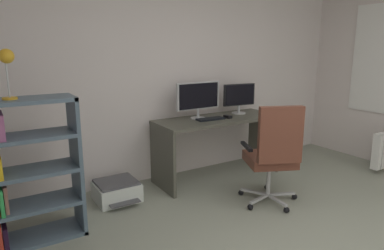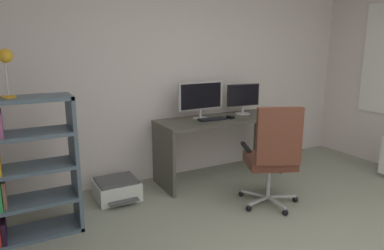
{
  "view_description": "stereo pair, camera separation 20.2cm",
  "coord_description": "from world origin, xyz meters",
  "px_view_note": "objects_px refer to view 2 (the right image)",
  "views": [
    {
      "loc": [
        -2.03,
        -1.22,
        1.6
      ],
      "look_at": [
        -0.15,
        1.81,
        0.79
      ],
      "focal_mm": 32.34,
      "sensor_mm": 36.0,
      "label": 1
    },
    {
      "loc": [
        -1.85,
        -1.32,
        1.6
      ],
      "look_at": [
        -0.15,
        1.81,
        0.79
      ],
      "focal_mm": 32.34,
      "sensor_mm": 36.0,
      "label": 2
    }
  ],
  "objects_px": {
    "desk": "(221,134)",
    "keyboard": "(213,119)",
    "monitor_main": "(201,97)",
    "monitor_secondary": "(243,97)",
    "bookshelf": "(12,172)",
    "printer": "(117,189)",
    "desk_lamp": "(6,62)",
    "office_chair": "(273,154)",
    "computer_mouse": "(230,117)"
  },
  "relations": [
    {
      "from": "bookshelf",
      "to": "printer",
      "type": "xyz_separation_m",
      "value": [
        0.97,
        0.37,
        -0.49
      ]
    },
    {
      "from": "desk",
      "to": "desk_lamp",
      "type": "relative_size",
      "value": 4.11
    },
    {
      "from": "desk",
      "to": "printer",
      "type": "xyz_separation_m",
      "value": [
        -1.31,
        0.01,
        -0.46
      ]
    },
    {
      "from": "monitor_secondary",
      "to": "printer",
      "type": "height_order",
      "value": "monitor_secondary"
    },
    {
      "from": "desk_lamp",
      "to": "bookshelf",
      "type": "bearing_deg",
      "value": -179.35
    },
    {
      "from": "desk",
      "to": "desk_lamp",
      "type": "xyz_separation_m",
      "value": [
        -2.24,
        -0.36,
        0.93
      ]
    },
    {
      "from": "office_chair",
      "to": "printer",
      "type": "distance_m",
      "value": 1.69
    },
    {
      "from": "keyboard",
      "to": "bookshelf",
      "type": "distance_m",
      "value": 2.17
    },
    {
      "from": "computer_mouse",
      "to": "printer",
      "type": "height_order",
      "value": "computer_mouse"
    },
    {
      "from": "desk",
      "to": "desk_lamp",
      "type": "bearing_deg",
      "value": -170.85
    },
    {
      "from": "desk_lamp",
      "to": "monitor_secondary",
      "type": "bearing_deg",
      "value": 9.68
    },
    {
      "from": "printer",
      "to": "office_chair",
      "type": "bearing_deg",
      "value": -36.28
    },
    {
      "from": "desk",
      "to": "monitor_secondary",
      "type": "distance_m",
      "value": 0.58
    },
    {
      "from": "monitor_main",
      "to": "office_chair",
      "type": "height_order",
      "value": "monitor_main"
    },
    {
      "from": "office_chair",
      "to": "printer",
      "type": "relative_size",
      "value": 2.16
    },
    {
      "from": "monitor_main",
      "to": "desk_lamp",
      "type": "height_order",
      "value": "desk_lamp"
    },
    {
      "from": "monitor_main",
      "to": "office_chair",
      "type": "distance_m",
      "value": 1.15
    },
    {
      "from": "office_chair",
      "to": "bookshelf",
      "type": "distance_m",
      "value": 2.36
    },
    {
      "from": "bookshelf",
      "to": "monitor_secondary",
      "type": "bearing_deg",
      "value": 9.53
    },
    {
      "from": "desk",
      "to": "keyboard",
      "type": "relative_size",
      "value": 4.62
    },
    {
      "from": "office_chair",
      "to": "bookshelf",
      "type": "relative_size",
      "value": 0.88
    },
    {
      "from": "desk",
      "to": "computer_mouse",
      "type": "xyz_separation_m",
      "value": [
        0.09,
        -0.07,
        0.21
      ]
    },
    {
      "from": "monitor_main",
      "to": "monitor_secondary",
      "type": "xyz_separation_m",
      "value": [
        0.63,
        0.0,
        -0.04
      ]
    },
    {
      "from": "desk_lamp",
      "to": "printer",
      "type": "height_order",
      "value": "desk_lamp"
    },
    {
      "from": "monitor_main",
      "to": "printer",
      "type": "distance_m",
      "value": 1.42
    },
    {
      "from": "desk_lamp",
      "to": "office_chair",
      "type": "bearing_deg",
      "value": -14.8
    },
    {
      "from": "monitor_secondary",
      "to": "computer_mouse",
      "type": "xyz_separation_m",
      "value": [
        -0.3,
        -0.16,
        -0.21
      ]
    },
    {
      "from": "computer_mouse",
      "to": "bookshelf",
      "type": "bearing_deg",
      "value": 179.95
    },
    {
      "from": "bookshelf",
      "to": "desk",
      "type": "bearing_deg",
      "value": 8.98
    },
    {
      "from": "desk",
      "to": "computer_mouse",
      "type": "relative_size",
      "value": 15.69
    },
    {
      "from": "office_chair",
      "to": "desk_lamp",
      "type": "distance_m",
      "value": 2.49
    },
    {
      "from": "desk",
      "to": "monitor_secondary",
      "type": "relative_size",
      "value": 3.53
    },
    {
      "from": "monitor_secondary",
      "to": "bookshelf",
      "type": "relative_size",
      "value": 0.37
    },
    {
      "from": "monitor_main",
      "to": "keyboard",
      "type": "height_order",
      "value": "monitor_main"
    },
    {
      "from": "keyboard",
      "to": "computer_mouse",
      "type": "bearing_deg",
      "value": -4.61
    },
    {
      "from": "monitor_main",
      "to": "printer",
      "type": "xyz_separation_m",
      "value": [
        -1.08,
        -0.08,
        -0.92
      ]
    },
    {
      "from": "desk_lamp",
      "to": "desk",
      "type": "bearing_deg",
      "value": 9.15
    },
    {
      "from": "bookshelf",
      "to": "printer",
      "type": "bearing_deg",
      "value": 21.07
    },
    {
      "from": "computer_mouse",
      "to": "desk_lamp",
      "type": "distance_m",
      "value": 2.45
    },
    {
      "from": "desk",
      "to": "monitor_secondary",
      "type": "height_order",
      "value": "monitor_secondary"
    },
    {
      "from": "monitor_main",
      "to": "desk_lamp",
      "type": "relative_size",
      "value": 1.54
    },
    {
      "from": "bookshelf",
      "to": "desk_lamp",
      "type": "xyz_separation_m",
      "value": [
        0.05,
        0.0,
        0.9
      ]
    },
    {
      "from": "desk",
      "to": "desk_lamp",
      "type": "distance_m",
      "value": 2.45
    },
    {
      "from": "bookshelf",
      "to": "printer",
      "type": "distance_m",
      "value": 1.15
    },
    {
      "from": "monitor_main",
      "to": "office_chair",
      "type": "xyz_separation_m",
      "value": [
        0.23,
        -1.04,
        -0.45
      ]
    },
    {
      "from": "desk",
      "to": "keyboard",
      "type": "distance_m",
      "value": 0.26
    },
    {
      "from": "computer_mouse",
      "to": "desk_lamp",
      "type": "height_order",
      "value": "desk_lamp"
    },
    {
      "from": "monitor_secondary",
      "to": "office_chair",
      "type": "distance_m",
      "value": 1.18
    },
    {
      "from": "monitor_main",
      "to": "monitor_secondary",
      "type": "distance_m",
      "value": 0.63
    },
    {
      "from": "keyboard",
      "to": "printer",
      "type": "bearing_deg",
      "value": 179.33
    }
  ]
}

